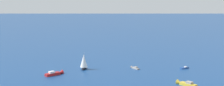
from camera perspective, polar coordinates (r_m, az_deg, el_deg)
sailboat_near_centre at (r=176.77m, az=-5.37°, el=-3.54°), size 7.96×4.86×9.95m
motorboat_far_port at (r=166.29m, az=-10.77°, el=-5.69°), size 10.70×6.87×3.06m
motorboat_inshore at (r=147.60m, az=13.78°, el=-7.52°), size 7.16×10.46×3.02m
motorboat_offshore at (r=178.78m, az=4.29°, el=-4.72°), size 4.90×6.31×1.87m
motorboat_trailing at (r=183.37m, az=13.54°, el=-4.62°), size 5.43×4.66×1.66m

